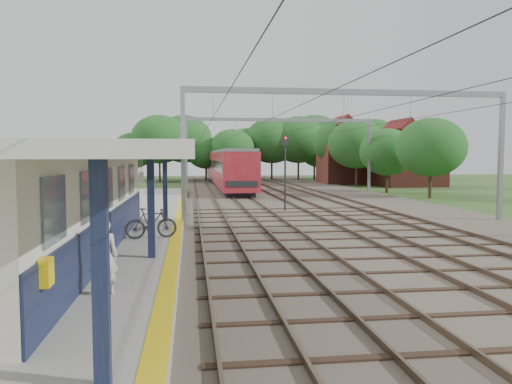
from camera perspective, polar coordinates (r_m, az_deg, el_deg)
ground at (r=11.61m, az=17.06°, el=-14.02°), size 160.00×160.00×0.00m
ballast_bed at (r=41.09m, az=4.67°, el=-0.78°), size 18.00×90.00×0.10m
platform at (r=24.42m, az=-14.16°, el=-3.99°), size 5.00×52.00×0.35m
yellow_stripe at (r=24.24m, az=-8.87°, el=-3.55°), size 0.45×52.00×0.01m
station_building at (r=17.60m, az=-21.37°, el=-1.15°), size 3.41×18.00×3.40m
canopy at (r=16.31m, az=-18.58°, el=4.15°), size 6.40×20.00×3.44m
rail_tracks at (r=40.63m, az=1.22°, el=-0.65°), size 11.80×88.00×0.15m
catenary_system at (r=36.25m, az=5.35°, el=7.19°), size 17.22×88.00×7.00m
tree_band at (r=67.69m, az=-0.31°, el=5.30°), size 31.72×30.88×8.82m
house_near at (r=61.61m, az=17.12°, el=3.43°), size 7.00×6.12×7.89m
house_far at (r=65.37m, az=10.93°, el=3.79°), size 8.00×6.12×8.66m
person at (r=12.18m, az=-17.03°, el=-7.07°), size 0.73×0.55×1.81m
bicycle at (r=19.98m, az=-11.88°, el=-3.51°), size 2.07×0.97×1.20m
train at (r=59.60m, az=-3.52°, el=2.89°), size 3.12×38.79×4.08m
signal_post at (r=31.86m, az=3.35°, el=3.45°), size 0.36×0.31×4.86m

